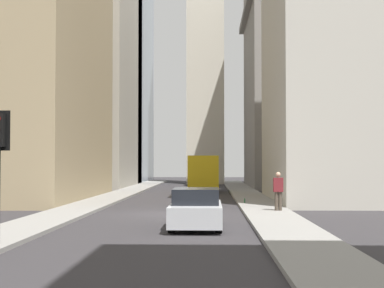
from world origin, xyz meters
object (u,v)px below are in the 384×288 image
Objects in this scene: pedestrian at (278,189)px; discarded_bottle at (245,201)px; sedan_silver at (196,210)px; delivery_truck at (204,174)px.

discarded_bottle is (5.01, 1.23, -0.85)m from pedestrian.
pedestrian is at bearing -30.58° from sedan_silver.
sedan_silver is at bearing 180.00° from delivery_truck.
pedestrian reaches higher than sedan_silver.
pedestrian reaches higher than discarded_bottle.
delivery_truck reaches higher than pedestrian.
delivery_truck is 23.93× the size of discarded_bottle.
delivery_truck is 18.68m from pedestrian.
pedestrian is at bearing -168.88° from delivery_truck.
sedan_silver reaches higher than discarded_bottle.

